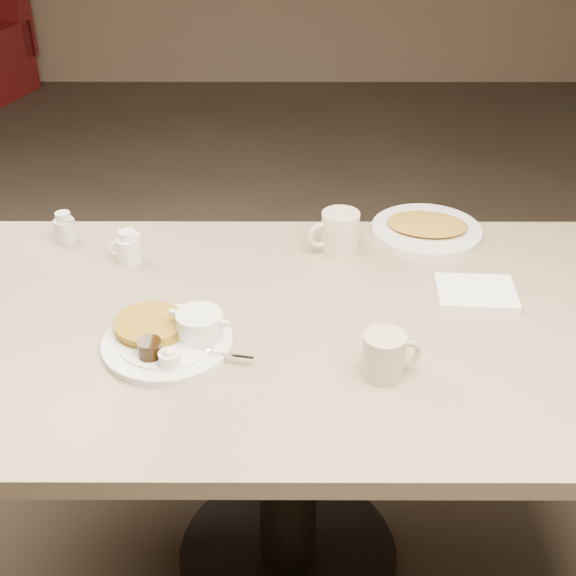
{
  "coord_description": "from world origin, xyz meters",
  "views": [
    {
      "loc": [
        0.0,
        -1.33,
        1.67
      ],
      "look_at": [
        0.0,
        0.02,
        0.82
      ],
      "focal_mm": 48.43,
      "sensor_mm": 36.0,
      "label": 1
    }
  ],
  "objects_px": {
    "main_plate": "(171,335)",
    "diner_table": "(288,385)",
    "coffee_mug_far": "(339,232)",
    "creamer_right": "(65,229)",
    "hash_plate": "(427,228)",
    "coffee_mug_near": "(385,355)",
    "creamer_left": "(128,248)"
  },
  "relations": [
    {
      "from": "main_plate",
      "to": "hash_plate",
      "type": "xyz_separation_m",
      "value": [
        0.58,
        0.47,
        -0.01
      ]
    },
    {
      "from": "diner_table",
      "to": "hash_plate",
      "type": "bearing_deg",
      "value": 48.42
    },
    {
      "from": "creamer_right",
      "to": "hash_plate",
      "type": "distance_m",
      "value": 0.89
    },
    {
      "from": "coffee_mug_near",
      "to": "coffee_mug_far",
      "type": "distance_m",
      "value": 0.48
    },
    {
      "from": "creamer_left",
      "to": "main_plate",
      "type": "bearing_deg",
      "value": -66.61
    },
    {
      "from": "coffee_mug_near",
      "to": "hash_plate",
      "type": "bearing_deg",
      "value": 73.77
    },
    {
      "from": "diner_table",
      "to": "hash_plate",
      "type": "relative_size",
      "value": 4.66
    },
    {
      "from": "creamer_right",
      "to": "main_plate",
      "type": "bearing_deg",
      "value": -53.52
    },
    {
      "from": "coffee_mug_far",
      "to": "hash_plate",
      "type": "bearing_deg",
      "value": 21.71
    },
    {
      "from": "diner_table",
      "to": "coffee_mug_near",
      "type": "xyz_separation_m",
      "value": [
        0.18,
        -0.17,
        0.22
      ]
    },
    {
      "from": "main_plate",
      "to": "diner_table",
      "type": "bearing_deg",
      "value": 19.13
    },
    {
      "from": "diner_table",
      "to": "hash_plate",
      "type": "xyz_separation_m",
      "value": [
        0.35,
        0.39,
        0.18
      ]
    },
    {
      "from": "coffee_mug_near",
      "to": "creamer_right",
      "type": "distance_m",
      "value": 0.89
    },
    {
      "from": "coffee_mug_far",
      "to": "hash_plate",
      "type": "distance_m",
      "value": 0.25
    },
    {
      "from": "creamer_left",
      "to": "coffee_mug_near",
      "type": "bearing_deg",
      "value": -37.24
    },
    {
      "from": "diner_table",
      "to": "creamer_left",
      "type": "bearing_deg",
      "value": 146.51
    },
    {
      "from": "coffee_mug_near",
      "to": "coffee_mug_far",
      "type": "xyz_separation_m",
      "value": [
        -0.06,
        0.47,
        0.0
      ]
    },
    {
      "from": "main_plate",
      "to": "coffee_mug_near",
      "type": "bearing_deg",
      "value": -12.84
    },
    {
      "from": "creamer_right",
      "to": "hash_plate",
      "type": "height_order",
      "value": "creamer_right"
    },
    {
      "from": "diner_table",
      "to": "coffee_mug_near",
      "type": "height_order",
      "value": "coffee_mug_near"
    },
    {
      "from": "creamer_right",
      "to": "diner_table",
      "type": "bearing_deg",
      "value": -32.13
    },
    {
      "from": "main_plate",
      "to": "creamer_right",
      "type": "bearing_deg",
      "value": 126.48
    },
    {
      "from": "coffee_mug_near",
      "to": "creamer_right",
      "type": "relative_size",
      "value": 1.51
    },
    {
      "from": "diner_table",
      "to": "main_plate",
      "type": "height_order",
      "value": "main_plate"
    },
    {
      "from": "coffee_mug_far",
      "to": "creamer_right",
      "type": "height_order",
      "value": "coffee_mug_far"
    },
    {
      "from": "diner_table",
      "to": "coffee_mug_near",
      "type": "relative_size",
      "value": 12.39
    },
    {
      "from": "coffee_mug_near",
      "to": "main_plate",
      "type": "bearing_deg",
      "value": 167.16
    },
    {
      "from": "coffee_mug_near",
      "to": "hash_plate",
      "type": "relative_size",
      "value": 0.38
    },
    {
      "from": "coffee_mug_near",
      "to": "hash_plate",
      "type": "distance_m",
      "value": 0.59
    },
    {
      "from": "diner_table",
      "to": "main_plate",
      "type": "bearing_deg",
      "value": -160.87
    },
    {
      "from": "coffee_mug_far",
      "to": "creamer_right",
      "type": "xyz_separation_m",
      "value": [
        -0.66,
        0.04,
        -0.01
      ]
    },
    {
      "from": "coffee_mug_far",
      "to": "creamer_left",
      "type": "relative_size",
      "value": 1.63
    }
  ]
}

